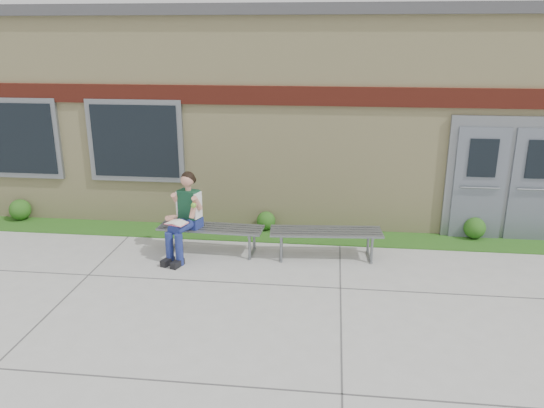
# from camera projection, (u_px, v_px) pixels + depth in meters

# --- Properties ---
(ground) EXTENTS (80.00, 80.00, 0.00)m
(ground) POSITION_uv_depth(u_px,v_px,m) (271.00, 300.00, 7.66)
(ground) COLOR #9E9E99
(ground) RESTS_ON ground
(grass_strip) EXTENTS (16.00, 0.80, 0.02)m
(grass_strip) POSITION_uv_depth(u_px,v_px,m) (287.00, 235.00, 10.11)
(grass_strip) COLOR #274D14
(grass_strip) RESTS_ON ground
(school_building) EXTENTS (16.20, 6.22, 4.20)m
(school_building) POSITION_uv_depth(u_px,v_px,m) (300.00, 103.00, 12.68)
(school_building) COLOR beige
(school_building) RESTS_ON ground
(bench_left) EXTENTS (1.85, 0.59, 0.47)m
(bench_left) POSITION_uv_depth(u_px,v_px,m) (211.00, 233.00, 9.26)
(bench_left) COLOR slate
(bench_left) RESTS_ON ground
(bench_right) EXTENTS (1.93, 0.68, 0.49)m
(bench_right) POSITION_uv_depth(u_px,v_px,m) (326.00, 237.00, 9.03)
(bench_right) COLOR slate
(bench_right) RESTS_ON ground
(girl) EXTENTS (0.62, 0.96, 1.47)m
(girl) POSITION_uv_depth(u_px,v_px,m) (185.00, 215.00, 8.97)
(girl) COLOR #181656
(girl) RESTS_ON ground
(shrub_west) EXTENTS (0.43, 0.43, 0.43)m
(shrub_west) POSITION_uv_depth(u_px,v_px,m) (20.00, 210.00, 10.89)
(shrub_west) COLOR #274D14
(shrub_west) RESTS_ON grass_strip
(shrub_mid) EXTENTS (0.36, 0.36, 0.36)m
(shrub_mid) POSITION_uv_depth(u_px,v_px,m) (266.00, 221.00, 10.34)
(shrub_mid) COLOR #274D14
(shrub_mid) RESTS_ON grass_strip
(shrub_east) EXTENTS (0.40, 0.40, 0.40)m
(shrub_east) POSITION_uv_depth(u_px,v_px,m) (475.00, 228.00, 9.90)
(shrub_east) COLOR #274D14
(shrub_east) RESTS_ON grass_strip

